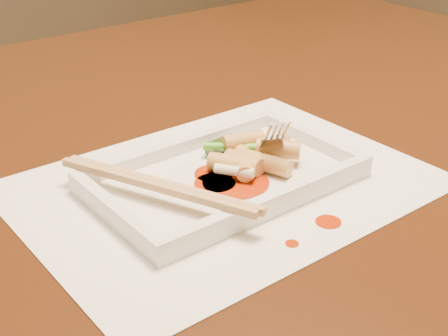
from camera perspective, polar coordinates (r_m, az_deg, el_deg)
table at (r=0.85m, az=-2.37°, el=-1.20°), size 1.40×0.90×0.75m
placemat at (r=0.63m, az=-0.00°, el=-1.52°), size 0.40×0.30×0.00m
sauce_splatter_a at (r=0.57m, az=9.52°, el=-4.87°), size 0.02×0.02×0.00m
sauce_splatter_b at (r=0.54m, az=6.24°, el=-6.88°), size 0.01×0.01×0.00m
plate_base at (r=0.63m, az=0.00°, el=-1.14°), size 0.26×0.16×0.01m
plate_rim_far at (r=0.67m, az=-3.88°, el=2.05°), size 0.26×0.01×0.01m
plate_rim_near at (r=0.57m, az=4.58°, el=-2.95°), size 0.26×0.01×0.01m
plate_rim_left at (r=0.56m, az=-10.01°, el=-3.85°), size 0.01×0.14×0.01m
plate_rim_right at (r=0.70m, az=8.06°, el=2.67°), size 0.01×0.14×0.01m
veg_piece at (r=0.67m, az=0.25°, el=1.90°), size 0.04×0.03×0.01m
scallion_white at (r=0.61m, az=0.96°, el=-0.26°), size 0.03×0.04×0.01m
scallion_green at (r=0.66m, az=1.81°, el=1.90°), size 0.07×0.06×0.01m
chopstick_a at (r=0.58m, az=-6.45°, el=-1.65°), size 0.09×0.20×0.01m
chopstick_b at (r=0.58m, az=-5.78°, el=-1.41°), size 0.09×0.20×0.01m
fork at (r=0.65m, az=3.93°, el=7.37°), size 0.09×0.10×0.14m
sauce_blob_0 at (r=0.61m, az=1.08°, el=-1.34°), size 0.07×0.07×0.00m
sauce_blob_1 at (r=0.61m, az=-0.84°, el=-1.40°), size 0.04×0.04×0.00m
sauce_blob_2 at (r=0.63m, az=-0.94°, el=-0.53°), size 0.04×0.04×0.00m
rice_cake_0 at (r=0.63m, az=1.78°, el=0.47°), size 0.04×0.05×0.02m
rice_cake_1 at (r=0.63m, az=4.07°, el=0.41°), size 0.03×0.05×0.02m
rice_cake_2 at (r=0.66m, az=1.76°, el=2.46°), size 0.05×0.03×0.02m
rice_cake_3 at (r=0.63m, az=0.87°, el=0.33°), size 0.04×0.05×0.02m
rice_cake_4 at (r=0.63m, az=1.80°, el=0.51°), size 0.03×0.04×0.02m
rice_cake_5 at (r=0.65m, az=4.99°, el=1.76°), size 0.04×0.05×0.02m
rice_cake_6 at (r=0.66m, az=4.95°, el=1.86°), size 0.05×0.04×0.02m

